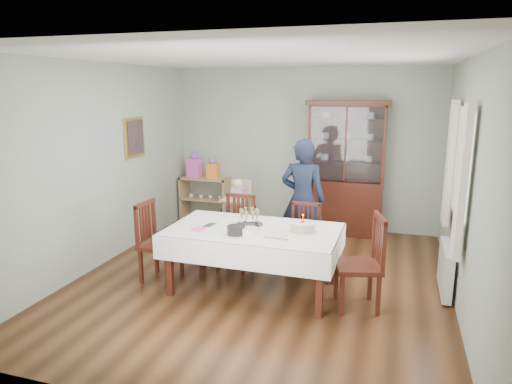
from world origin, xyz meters
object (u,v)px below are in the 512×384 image
at_px(sideboard, 205,199).
at_px(chair_far_left, 236,246).
at_px(china_cabinet, 346,166).
at_px(chair_far_right, 303,252).
at_px(high_chair, 239,220).
at_px(birthday_cake, 303,228).
at_px(gift_bag_pink, 194,166).
at_px(chair_end_right, 359,281).
at_px(gift_bag_orange, 212,169).
at_px(chair_end_left, 160,257).
at_px(champagne_tray, 249,220).
at_px(dining_table, 253,259).
at_px(woman, 303,200).

height_order(sideboard, chair_far_left, chair_far_left).
bearing_deg(china_cabinet, sideboard, 179.51).
height_order(chair_far_right, high_chair, high_chair).
distance_m(birthday_cake, gift_bag_pink, 3.56).
distance_m(sideboard, gift_bag_pink, 0.63).
height_order(chair_end_right, gift_bag_orange, gift_bag_orange).
distance_m(chair_far_left, high_chair, 0.88).
distance_m(chair_end_left, gift_bag_pink, 2.80).
height_order(chair_far_right, champagne_tray, champagne_tray).
xyz_separation_m(chair_far_left, chair_end_left, (-0.76, -0.69, 0.01)).
bearing_deg(chair_far_left, china_cabinet, 61.26).
distance_m(china_cabinet, sideboard, 2.60).
distance_m(dining_table, chair_far_right, 0.85).
height_order(chair_end_right, high_chair, chair_end_right).
distance_m(high_chair, gift_bag_pink, 1.75).
distance_m(chair_far_left, birthday_cake, 1.29).
xyz_separation_m(dining_table, gift_bag_pink, (-1.93, 2.55, 0.61)).
bearing_deg(chair_end_right, chair_end_left, -106.83).
bearing_deg(chair_end_left, chair_far_left, -46.04).
distance_m(dining_table, china_cabinet, 2.76).
bearing_deg(china_cabinet, woman, -107.80).
relative_size(chair_end_right, woman, 0.61).
xyz_separation_m(birthday_cake, gift_bag_pink, (-2.51, 2.51, 0.18)).
relative_size(dining_table, chair_far_left, 2.08).
height_order(champagne_tray, gift_bag_pink, gift_bag_pink).
bearing_deg(chair_far_right, birthday_cake, -78.51).
relative_size(chair_far_left, birthday_cake, 3.05).
bearing_deg(chair_far_right, dining_table, -121.47).
xyz_separation_m(dining_table, china_cabinet, (0.77, 2.54, 0.74)).
bearing_deg(woman, chair_far_left, 39.35).
relative_size(china_cabinet, chair_far_left, 2.25).
height_order(chair_far_right, gift_bag_orange, gift_bag_orange).
bearing_deg(chair_far_right, chair_end_right, -44.81).
distance_m(chair_end_left, chair_end_right, 2.44).
relative_size(dining_table, birthday_cake, 6.35).
xyz_separation_m(china_cabinet, high_chair, (-1.47, -1.09, -0.72)).
bearing_deg(dining_table, chair_far_right, 57.71).
relative_size(high_chair, champagne_tray, 3.14).
bearing_deg(sideboard, china_cabinet, -0.49).
height_order(woman, gift_bag_orange, woman).
xyz_separation_m(gift_bag_pink, gift_bag_orange, (0.36, 0.00, -0.03)).
xyz_separation_m(sideboard, gift_bag_orange, (0.16, -0.02, 0.56)).
relative_size(sideboard, chair_end_left, 0.91).
bearing_deg(dining_table, high_chair, 115.70).
xyz_separation_m(high_chair, gift_bag_orange, (-0.88, 1.09, 0.56)).
relative_size(chair_far_left, high_chair, 0.93).
height_order(sideboard, birthday_cake, birthday_cake).
relative_size(chair_end_right, gift_bag_orange, 2.84).
xyz_separation_m(china_cabinet, chair_far_left, (-1.21, -1.93, -0.84)).
distance_m(dining_table, champagne_tray, 0.46).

